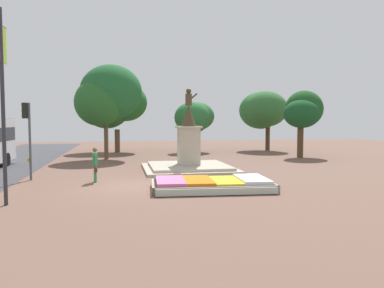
# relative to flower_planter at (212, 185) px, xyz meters

# --- Properties ---
(ground_plane) EXTENTS (74.79, 74.79, 0.00)m
(ground_plane) POSITION_rel_flower_planter_xyz_m (-3.47, 1.41, -0.22)
(ground_plane) COLOR brown
(flower_planter) EXTENTS (5.53, 3.30, 0.51)m
(flower_planter) POSITION_rel_flower_planter_xyz_m (0.00, 0.00, 0.00)
(flower_planter) COLOR #38281C
(flower_planter) RESTS_ON ground_plane
(statue_monument) EXTENTS (5.54, 5.54, 5.04)m
(statue_monument) POSITION_rel_flower_planter_xyz_m (0.16, 6.73, 0.63)
(statue_monument) COLOR #B2A893
(statue_monument) RESTS_ON ground_plane
(traffic_light_mid_block) EXTENTS (0.41, 0.29, 3.98)m
(traffic_light_mid_block) POSITION_rel_flower_planter_xyz_m (-8.66, 4.30, 2.50)
(traffic_light_mid_block) COLOR #4C5156
(traffic_light_mid_block) RESTS_ON ground_plane
(banner_pole) EXTENTS (0.14, 1.12, 7.08)m
(banner_pole) POSITION_rel_flower_planter_xyz_m (-8.12, -1.55, 3.67)
(banner_pole) COLOR #2D2D33
(banner_pole) RESTS_ON ground_plane
(pedestrian_with_handbag) EXTENTS (0.28, 0.73, 1.73)m
(pedestrian_with_handbag) POSITION_rel_flower_planter_xyz_m (-5.25, 3.04, 0.76)
(pedestrian_with_handbag) COLOR #338C4C
(pedestrian_with_handbag) RESTS_ON ground_plane
(park_tree_far_left) EXTENTS (4.00, 3.89, 4.81)m
(park_tree_far_left) POSITION_rel_flower_planter_xyz_m (2.98, 19.33, 3.10)
(park_tree_far_left) COLOR brown
(park_tree_far_left) RESTS_ON ground_plane
(park_tree_behind_statue) EXTENTS (3.68, 3.56, 5.56)m
(park_tree_behind_statue) POSITION_rel_flower_planter_xyz_m (10.92, 12.92, 3.58)
(park_tree_behind_statue) COLOR #4C3823
(park_tree_behind_statue) RESTS_ON ground_plane
(park_tree_far_right) EXTENTS (4.66, 4.82, 5.97)m
(park_tree_far_right) POSITION_rel_flower_planter_xyz_m (10.22, 19.93, 3.88)
(park_tree_far_right) COLOR #4C3823
(park_tree_far_right) RESTS_ON ground_plane
(park_tree_street_side) EXTENTS (5.24, 4.87, 7.47)m
(park_tree_street_side) POSITION_rel_flower_planter_xyz_m (-4.99, 14.35, 4.78)
(park_tree_street_side) COLOR brown
(park_tree_street_side) RESTS_ON ground_plane
(park_tree_mid_canopy) EXTENTS (6.17, 4.41, 6.59)m
(park_tree_mid_canopy) POSITION_rel_flower_planter_xyz_m (-4.46, 20.98, 4.31)
(park_tree_mid_canopy) COLOR brown
(park_tree_mid_canopy) RESTS_ON ground_plane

